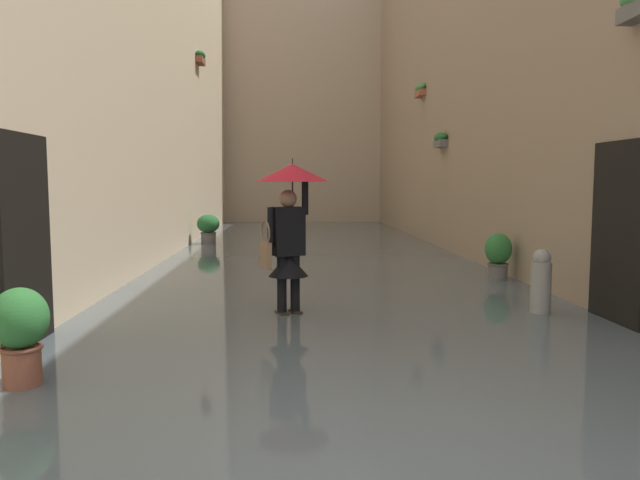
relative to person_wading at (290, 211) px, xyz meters
The scene contains 10 objects.
ground_plane 6.90m from the person_wading, 95.05° to the right, with size 60.00×60.00×0.00m, color #605B56.
flood_water 6.90m from the person_wading, 95.05° to the right, with size 7.31×28.30×0.08m, color #515B60.
building_facade_left 9.14m from the person_wading, 125.18° to the right, with size 2.04×26.30×10.61m.
building_facade_right 8.71m from the person_wading, 62.16° to the right, with size 2.04×26.30×11.15m.
building_facade_far 19.44m from the person_wading, 91.82° to the right, with size 10.11×1.80×12.57m, color tan.
person_wading is the anchor object (origin of this frame).
potted_plant_mid_right 3.51m from the person_wading, 50.18° to the left, with size 0.45×0.45×0.88m.
potted_plant_mid_left 4.42m from the person_wading, 144.82° to the right, with size 0.45×0.45×0.86m.
potted_plant_far_right 9.06m from the person_wading, 76.05° to the right, with size 0.60×0.60×0.87m.
mooring_bollard 3.29m from the person_wading, behind, with size 0.25×0.25×0.89m.
Camera 1 is at (0.61, 3.06, 1.71)m, focal length 33.75 mm.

